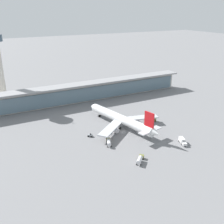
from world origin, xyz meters
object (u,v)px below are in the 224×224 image
object	(u,v)px
service_truck_near_nose_blue	(108,132)
service_truck_under_wing_olive	(149,119)
service_truck_on_taxiway_white	(182,141)
service_truck_by_tail_grey	(90,135)
service_truck_at_far_stand_olive	(140,159)
airliner_on_stand	(122,119)
service_truck_mid_apron_olive	(109,142)

from	to	relation	value
service_truck_near_nose_blue	service_truck_under_wing_olive	xyz separation A→B (m)	(33.22, 3.48, 0.83)
service_truck_under_wing_olive	service_truck_on_taxiway_white	bearing A→B (deg)	-93.56
service_truck_near_nose_blue	service_truck_by_tail_grey	distance (m)	11.73
service_truck_at_far_stand_olive	service_truck_near_nose_blue	bearing A→B (deg)	88.42
airliner_on_stand	service_truck_at_far_stand_olive	world-z (taller)	airliner_on_stand
airliner_on_stand	service_truck_on_taxiway_white	distance (m)	40.28
service_truck_mid_apron_olive	service_truck_by_tail_grey	size ratio (longest dim) A/B	2.68
service_truck_mid_apron_olive	service_truck_at_far_stand_olive	bearing A→B (deg)	-77.25
service_truck_near_nose_blue	service_truck_on_taxiway_white	xyz separation A→B (m)	(31.04, -31.64, 0.82)
service_truck_near_nose_blue	service_truck_mid_apron_olive	bearing A→B (deg)	-115.49
airliner_on_stand	service_truck_under_wing_olive	xyz separation A→B (m)	(21.46, -0.06, -3.67)
service_truck_near_nose_blue	service_truck_by_tail_grey	bearing A→B (deg)	176.90
service_truck_near_nose_blue	service_truck_on_taxiway_white	distance (m)	44.33
airliner_on_stand	service_truck_under_wing_olive	world-z (taller)	airliner_on_stand
service_truck_under_wing_olive	service_truck_on_taxiway_white	xyz separation A→B (m)	(-2.19, -35.11, -0.02)
service_truck_near_nose_blue	service_truck_at_far_stand_olive	bearing A→B (deg)	-91.58
service_truck_under_wing_olive	service_truck_on_taxiway_white	size ratio (longest dim) A/B	1.06
airliner_on_stand	service_truck_near_nose_blue	size ratio (longest dim) A/B	19.29
service_truck_mid_apron_olive	airliner_on_stand	bearing A→B (deg)	42.89
service_truck_mid_apron_olive	service_truck_at_far_stand_olive	xyz separation A→B (m)	(5.32, -23.49, 0.00)
airliner_on_stand	service_truck_on_taxiway_white	size ratio (longest dim) A/B	8.31
service_truck_at_far_stand_olive	service_truck_by_tail_grey	bearing A→B (deg)	105.97
service_truck_by_tail_grey	service_truck_near_nose_blue	bearing A→B (deg)	-3.10
service_truck_under_wing_olive	service_truck_at_far_stand_olive	distance (m)	52.84
service_truck_by_tail_grey	service_truck_at_far_stand_olive	distance (m)	38.91
service_truck_by_tail_grey	service_truck_mid_apron_olive	bearing A→B (deg)	-68.83
airliner_on_stand	service_truck_on_taxiway_white	bearing A→B (deg)	-61.29
service_truck_under_wing_olive	service_truck_on_taxiway_white	world-z (taller)	service_truck_on_taxiway_white
service_truck_mid_apron_olive	service_truck_on_taxiway_white	world-z (taller)	service_truck_on_taxiway_white
service_truck_on_taxiway_white	service_truck_at_far_stand_olive	xyz separation A→B (m)	(-32.05, -5.13, 0.02)
airliner_on_stand	service_truck_by_tail_grey	size ratio (longest dim) A/B	19.32
service_truck_mid_apron_olive	service_truck_by_tail_grey	bearing A→B (deg)	111.17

